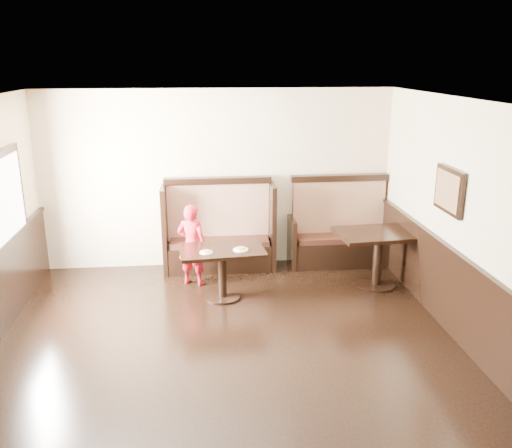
{
  "coord_description": "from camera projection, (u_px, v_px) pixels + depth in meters",
  "views": [
    {
      "loc": [
        -0.27,
        -4.87,
        3.22
      ],
      "look_at": [
        0.49,
        2.35,
        1.0
      ],
      "focal_mm": 38.0,
      "sensor_mm": 36.0,
      "label": 1
    }
  ],
  "objects": [
    {
      "name": "table_main",
      "position": [
        222.0,
        260.0,
        7.45
      ],
      "size": [
        1.2,
        0.81,
        0.73
      ],
      "rotation": [
        0.0,
        0.0,
        0.08
      ],
      "color": "black",
      "rests_on": "ground"
    },
    {
      "name": "booth_main",
      "position": [
        219.0,
        236.0,
        8.58
      ],
      "size": [
        1.75,
        0.72,
        1.45
      ],
      "color": "black",
      "rests_on": "ground"
    },
    {
      "name": "pizza_plate_right",
      "position": [
        241.0,
        249.0,
        7.35
      ],
      "size": [
        0.21,
        0.21,
        0.04
      ],
      "color": "white",
      "rests_on": "table_main"
    },
    {
      "name": "room_shell",
      "position": [
        202.0,
        314.0,
        5.64
      ],
      "size": [
        7.0,
        7.0,
        7.0
      ],
      "color": "beige",
      "rests_on": "ground"
    },
    {
      "name": "booth_neighbor",
      "position": [
        339.0,
        235.0,
        8.79
      ],
      "size": [
        1.65,
        0.72,
        1.45
      ],
      "color": "black",
      "rests_on": "ground"
    },
    {
      "name": "ground",
      "position": [
        233.0,
        384.0,
        5.6
      ],
      "size": [
        7.0,
        7.0,
        0.0
      ],
      "primitive_type": "plane",
      "color": "black",
      "rests_on": "ground"
    },
    {
      "name": "child",
      "position": [
        192.0,
        245.0,
        7.91
      ],
      "size": [
        0.53,
        0.44,
        1.23
      ],
      "primitive_type": "imported",
      "rotation": [
        0.0,
        0.0,
        2.75
      ],
      "color": "red",
      "rests_on": "ground"
    },
    {
      "name": "pizza_plate_left",
      "position": [
        206.0,
        252.0,
        7.25
      ],
      "size": [
        0.18,
        0.18,
        0.03
      ],
      "color": "white",
      "rests_on": "table_main"
    },
    {
      "name": "table_neighbor",
      "position": [
        378.0,
        246.0,
        7.84
      ],
      "size": [
        1.27,
        0.89,
        0.84
      ],
      "rotation": [
        0.0,
        0.0,
        0.09
      ],
      "color": "black",
      "rests_on": "ground"
    }
  ]
}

